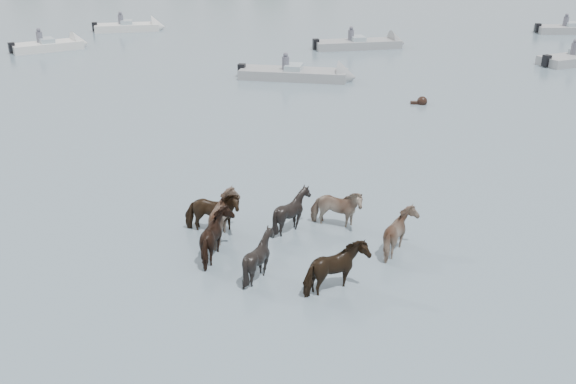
{
  "coord_description": "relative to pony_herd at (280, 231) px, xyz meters",
  "views": [
    {
      "loc": [
        2.54,
        -12.48,
        7.66
      ],
      "look_at": [
        1.25,
        2.83,
        1.1
      ],
      "focal_mm": 40.94,
      "sensor_mm": 36.0,
      "label": 1
    }
  ],
  "objects": [
    {
      "name": "ground",
      "position": [
        -1.14,
        -1.84,
        -0.48
      ],
      "size": [
        400.0,
        400.0,
        0.0
      ],
      "primitive_type": "plane",
      "color": "#4C606D",
      "rests_on": "ground"
    },
    {
      "name": "motorboat_f",
      "position": [
        -13.1,
        31.62,
        -0.26
      ],
      "size": [
        5.05,
        2.89,
        1.92
      ],
      "rotation": [
        0.0,
        0.0,
        0.29
      ],
      "color": "silver",
      "rests_on": "ground"
    },
    {
      "name": "motorboat_b",
      "position": [
        -0.25,
        17.87,
        -0.26
      ],
      "size": [
        6.0,
        2.14,
        1.92
      ],
      "rotation": [
        0.0,
        0.0,
        -0.09
      ],
      "color": "gray",
      "rests_on": "ground"
    },
    {
      "name": "motorboat_a",
      "position": [
        -15.84,
        24.5,
        -0.25
      ],
      "size": [
        4.54,
        3.95,
        1.92
      ],
      "rotation": [
        0.0,
        0.0,
        0.64
      ],
      "color": "silver",
      "rests_on": "ground"
    },
    {
      "name": "motorboat_c",
      "position": [
        2.98,
        26.54,
        -0.26
      ],
      "size": [
        5.89,
        3.12,
        1.92
      ],
      "rotation": [
        0.0,
        0.0,
        0.28
      ],
      "color": "gray",
      "rests_on": "ground"
    },
    {
      "name": "pony_herd",
      "position": [
        0.0,
        0.0,
        0.0
      ],
      "size": [
        6.09,
        4.42,
        1.3
      ],
      "color": "black",
      "rests_on": "ground"
    },
    {
      "name": "swimming_pony",
      "position": [
        4.83,
        13.76,
        -0.38
      ],
      "size": [
        0.72,
        0.44,
        0.44
      ],
      "color": "black",
      "rests_on": "ground"
    }
  ]
}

